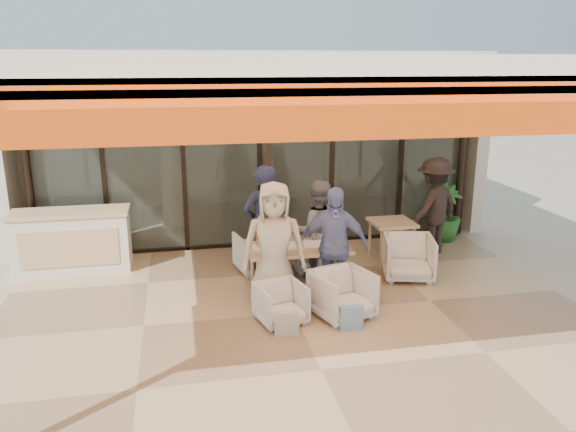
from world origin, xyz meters
name	(u,v)px	position (x,y,z in m)	size (l,w,h in m)	color
ground	(294,314)	(0.00, 0.00, 0.00)	(70.00, 70.00, 0.00)	#C6B293
terrace_floor	(294,314)	(0.00, 0.00, 0.01)	(8.00, 6.00, 0.01)	tan
terrace_structure	(299,70)	(0.00, -0.26, 3.25)	(8.00, 6.00, 3.40)	silver
glass_storefront	(260,162)	(0.00, 3.00, 1.60)	(8.08, 0.10, 3.20)	#9EADA3
interior_block	(244,115)	(0.01, 5.31, 2.23)	(9.05, 3.62, 3.52)	silver
host_counter	(72,241)	(-3.20, 2.30, 0.53)	(1.85, 0.65, 1.04)	silver
dining_table	(296,249)	(0.19, 0.74, 0.69)	(1.50, 0.90, 0.93)	#DDB387
chair_far_left	(259,251)	(-0.22, 1.69, 0.36)	(0.71, 0.66, 0.73)	white
chair_far_right	(309,249)	(0.62, 1.69, 0.34)	(0.66, 0.62, 0.68)	white
chair_near_left	(281,302)	(-0.22, -0.21, 0.30)	(0.59, 0.55, 0.61)	white
chair_near_right	(343,292)	(0.62, -0.21, 0.36)	(0.71, 0.66, 0.73)	white
diner_navy	(264,226)	(-0.22, 1.19, 0.94)	(0.68, 0.45, 1.87)	#1A1E3B
diner_grey	(317,231)	(0.62, 1.19, 0.80)	(0.78, 0.61, 1.60)	slate
diner_cream	(274,246)	(-0.22, 0.29, 0.90)	(0.88, 0.57, 1.80)	beige
diner_periwinkle	(333,246)	(0.62, 0.29, 0.85)	(1.00, 0.42, 1.70)	#6E79B8
tote_bag_cream	(287,324)	(-0.22, -0.61, 0.17)	(0.30, 0.10, 0.34)	silver
tote_bag_blue	(351,318)	(0.62, -0.61, 0.17)	(0.30, 0.10, 0.34)	#99BFD8
side_table	(392,227)	(2.05, 1.67, 0.64)	(0.70, 0.70, 0.74)	#DDB387
side_chair	(409,256)	(2.05, 0.92, 0.39)	(0.75, 0.71, 0.78)	white
standing_woman	(434,207)	(2.93, 1.96, 0.88)	(1.13, 0.65, 1.75)	black
potted_palm	(444,212)	(3.48, 2.63, 0.57)	(0.64, 0.64, 1.14)	#1E5919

